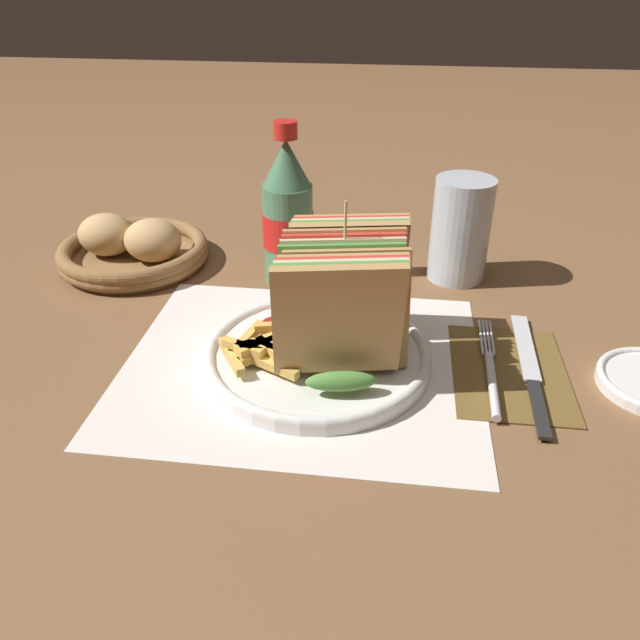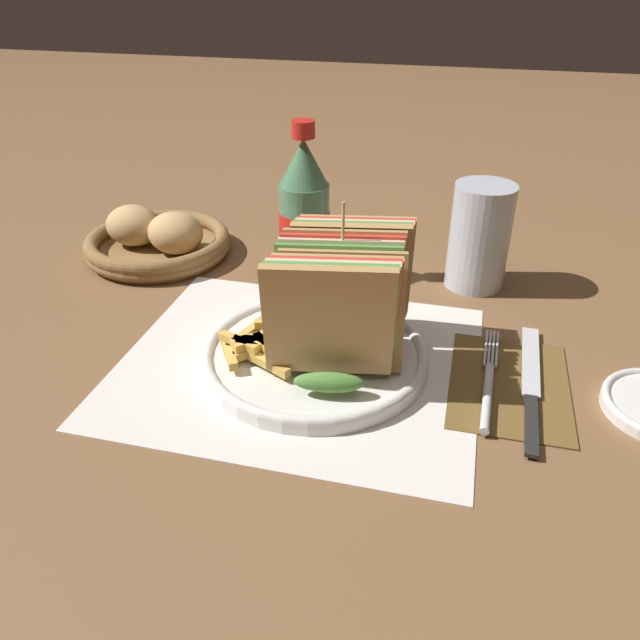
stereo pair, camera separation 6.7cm
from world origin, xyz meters
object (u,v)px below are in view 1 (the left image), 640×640
Objects in this scene: coke_bottle_near at (288,215)px; glass_near at (460,236)px; club_sandwich at (344,295)px; knife at (531,371)px; bread_basket at (133,249)px; plate_main at (318,353)px; fork at (491,374)px.

glass_near is (0.22, 0.03, -0.03)m from coke_bottle_near.
knife is (0.20, -0.01, -0.07)m from club_sandwich.
club_sandwich is at bearing -32.35° from bread_basket.
plate_main is 1.17× the size of bread_basket.
glass_near reaches higher than bread_basket.
plate_main reaches higher than knife.
knife is at bearing -1.53° from club_sandwich.
bread_basket is (-0.32, 0.20, -0.06)m from club_sandwich.
plate_main is at bearing -164.26° from club_sandwich.
bread_basket is (-0.29, 0.21, 0.01)m from plate_main.
bread_basket is at bearing 160.05° from knife.
fork is 0.52m from bread_basket.
coke_bottle_near reaches higher than plate_main.
plate_main is 1.35× the size of fork.
glass_near is at bearing 108.15° from knife.
club_sandwich reaches higher than bread_basket.
glass_near is at bearing 58.58° from club_sandwich.
knife is at bearing -33.50° from coke_bottle_near.
club_sandwich is at bearing -63.93° from coke_bottle_near.
fork is (0.16, -0.02, -0.07)m from club_sandwich.
glass_near is at bearing 8.02° from coke_bottle_near.
coke_bottle_near is at bearing 116.07° from club_sandwich.
club_sandwich is 0.91× the size of knife.
fork is 0.33m from coke_bottle_near.
club_sandwich reaches higher than plate_main.
coke_bottle_near is at bearing 108.38° from plate_main.
knife is 1.05× the size of coke_bottle_near.
glass_near is (0.13, 0.22, -0.02)m from club_sandwich.
bread_basket is (-0.22, 0.01, -0.07)m from coke_bottle_near.
coke_bottle_near reaches higher than knife.
coke_bottle_near is (-0.25, 0.21, 0.08)m from fork.
fork is at bearing -158.97° from knife.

